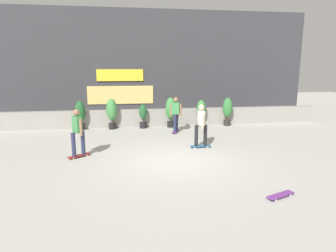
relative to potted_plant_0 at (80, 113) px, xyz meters
name	(u,v)px	position (x,y,z in m)	size (l,w,h in m)	color
ground_plane	(175,161)	(3.79, -5.55, -0.84)	(48.00, 48.00, 0.00)	#B2AFA8
planter_wall	(155,118)	(3.79, 0.45, -0.39)	(18.00, 0.40, 0.90)	gray
building_backdrop	(148,64)	(3.79, 4.45, 2.40)	(20.00, 2.08, 6.50)	#38383D
potted_plant_0	(80,113)	(0.00, 0.00, 0.00)	(0.49, 0.49, 1.46)	black
potted_plant_1	(112,111)	(1.54, 0.00, 0.06)	(0.54, 0.54, 1.55)	black
potted_plant_2	(143,115)	(3.11, 0.00, -0.18)	(0.38, 0.38, 1.23)	black
potted_plant_3	(171,110)	(4.54, 0.00, 0.07)	(0.54, 0.54, 1.56)	black
potted_plant_4	(201,111)	(6.17, 0.00, -0.05)	(0.46, 0.46, 1.40)	#2D2823
potted_plant_5	(227,109)	(7.61, 0.00, 0.02)	(0.51, 0.51, 1.49)	#2D2823
skater_by_wall_left	(78,131)	(0.56, -4.64, 0.10)	(0.76, 0.65, 1.70)	maroon
skater_far_left	(201,124)	(5.08, -4.06, 0.10)	(0.80, 0.56, 1.70)	#266699
skater_mid_plaza	(176,113)	(4.58, -1.28, 0.10)	(0.52, 0.81, 1.70)	#72338C
skateboard_near_camera	(281,195)	(5.85, -8.66, -0.78)	(0.82, 0.49, 0.08)	#72338C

